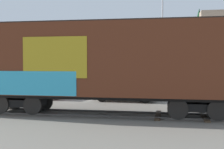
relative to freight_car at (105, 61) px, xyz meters
The scene contains 7 objects.
ground_plane 2.93m from the freight_car, ahead, with size 260.00×260.00×0.00m, color slate.
track 2.62m from the freight_car, behind, with size 60.01×4.37×0.08m.
freight_car is the anchor object (origin of this frame).
flagpole 10.23m from the freight_car, 77.04° to the left, with size 0.50×1.27×9.31m.
hillside 70.62m from the freight_car, 88.83° to the left, with size 146.28×32.50×16.41m.
parked_car_red 8.54m from the freight_car, 139.74° to the left, with size 4.22×2.13×1.68m.
parked_car_white 5.57m from the freight_car, 89.37° to the left, with size 4.13×1.91×1.79m.
Camera 1 is at (2.25, -14.32, 2.54)m, focal length 49.13 mm.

